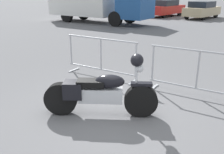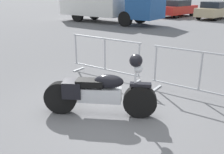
% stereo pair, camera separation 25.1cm
% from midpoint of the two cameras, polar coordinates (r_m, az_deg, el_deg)
% --- Properties ---
extents(ground_plane, '(120.00, 120.00, 0.00)m').
position_cam_midpoint_polar(ground_plane, '(4.84, -2.87, -8.76)').
color(ground_plane, '#5B5B5E').
extents(motorcycle, '(1.95, 1.21, 1.21)m').
position_cam_midpoint_polar(motorcycle, '(4.68, -4.20, -3.55)').
color(motorcycle, black).
rests_on(motorcycle, ground).
extents(crowd_barrier_near, '(2.20, 0.48, 1.07)m').
position_cam_midpoint_polar(crowd_barrier_near, '(6.79, -3.59, 4.61)').
color(crowd_barrier_near, '#9EA0A5').
rests_on(crowd_barrier_near, ground).
extents(crowd_barrier_far, '(2.20, 0.48, 1.07)m').
position_cam_midpoint_polar(crowd_barrier_far, '(5.72, 17.76, 0.83)').
color(crowd_barrier_far, '#9EA0A5').
rests_on(crowd_barrier_far, ground).
extents(parked_car_black, '(2.48, 4.65, 1.50)m').
position_cam_midpoint_polar(parked_car_black, '(24.30, 4.16, 15.76)').
color(parked_car_black, black).
rests_on(parked_car_black, ground).
extents(parked_car_red, '(2.35, 4.41, 1.42)m').
position_cam_midpoint_polar(parked_car_red, '(23.40, 11.80, 15.18)').
color(parked_car_red, '#B21E19').
rests_on(parked_car_red, ground).
extents(parked_car_tan, '(2.26, 4.23, 1.37)m').
position_cam_midpoint_polar(parked_car_tan, '(22.53, 19.59, 14.28)').
color(parked_car_tan, tan).
rests_on(parked_car_tan, ground).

